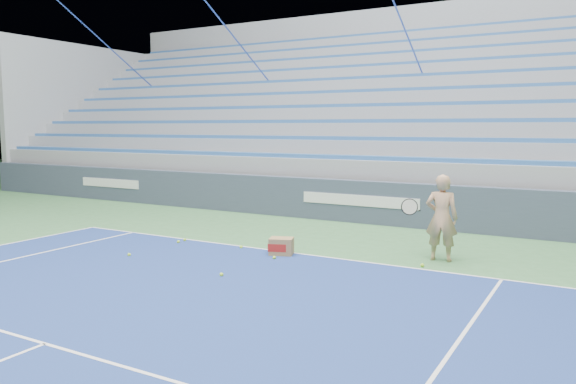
% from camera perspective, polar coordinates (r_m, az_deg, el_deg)
% --- Properties ---
extents(sponsor_barrier, '(30.00, 0.32, 1.10)m').
position_cam_1_polar(sponsor_barrier, '(14.69, 7.45, -0.98)').
color(sponsor_barrier, '#384255').
rests_on(sponsor_barrier, ground).
extents(bleachers, '(31.00, 9.15, 7.30)m').
position_cam_1_polar(bleachers, '(19.97, 13.79, 6.10)').
color(bleachers, gray).
rests_on(bleachers, ground).
extents(tennis_player, '(0.92, 0.84, 1.62)m').
position_cam_1_polar(tennis_player, '(10.80, 15.30, -2.53)').
color(tennis_player, tan).
rests_on(tennis_player, ground).
extents(ball_box, '(0.54, 0.48, 0.34)m').
position_cam_1_polar(ball_box, '(10.98, -0.68, -5.56)').
color(ball_box, olive).
rests_on(ball_box, ground).
extents(tennis_ball_0, '(0.07, 0.07, 0.07)m').
position_cam_1_polar(tennis_ball_0, '(11.32, -15.84, -6.15)').
color(tennis_ball_0, '#B9ED30').
rests_on(tennis_ball_0, ground).
extents(tennis_ball_1, '(0.07, 0.07, 0.07)m').
position_cam_1_polar(tennis_ball_1, '(10.65, -1.40, -6.69)').
color(tennis_ball_1, '#B9ED30').
rests_on(tennis_ball_1, ground).
extents(tennis_ball_2, '(0.07, 0.07, 0.07)m').
position_cam_1_polar(tennis_ball_2, '(10.37, 13.49, -7.25)').
color(tennis_ball_2, '#B9ED30').
rests_on(tennis_ball_2, ground).
extents(tennis_ball_3, '(0.07, 0.07, 0.07)m').
position_cam_1_polar(tennis_ball_3, '(11.60, -4.78, -5.60)').
color(tennis_ball_3, '#B9ED30').
rests_on(tennis_ball_3, ground).
extents(tennis_ball_4, '(0.07, 0.07, 0.07)m').
position_cam_1_polar(tennis_ball_4, '(9.54, -6.78, -8.34)').
color(tennis_ball_4, '#B9ED30').
rests_on(tennis_ball_4, ground).
extents(tennis_ball_5, '(0.07, 0.07, 0.07)m').
position_cam_1_polar(tennis_ball_5, '(12.48, -10.44, -4.81)').
color(tennis_ball_5, '#B9ED30').
rests_on(tennis_ball_5, ground).
extents(tennis_ball_6, '(0.07, 0.07, 0.07)m').
position_cam_1_polar(tennis_ball_6, '(12.31, -11.07, -4.99)').
color(tennis_ball_6, '#B9ED30').
rests_on(tennis_ball_6, ground).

